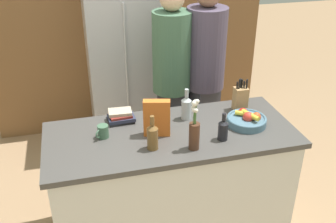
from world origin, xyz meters
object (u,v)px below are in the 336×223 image
object	(u,v)px
knife_block	(240,98)
person_in_blue	(205,71)
coffee_mug	(103,132)
bottle_wine	(153,136)
book_stack	(121,117)
refrigerator	(127,56)
person_at_sink	(172,75)
flower_vase	(194,130)
bottle_oil	(223,129)
fruit_bowl	(247,119)
bottle_vinegar	(186,107)
cereal_box	(157,118)

from	to	relation	value
knife_block	person_in_blue	size ratio (longest dim) A/B	0.15
coffee_mug	bottle_wine	distance (m)	0.38
knife_block	book_stack	world-z (taller)	knife_block
refrigerator	person_at_sink	bearing A→B (deg)	-67.84
flower_vase	bottle_oil	xyz separation A→B (m)	(0.23, 0.06, -0.06)
person_at_sink	fruit_bowl	bearing A→B (deg)	-55.08
refrigerator	person_at_sink	size ratio (longest dim) A/B	1.08
knife_block	book_stack	xyz separation A→B (m)	(-0.93, 0.04, -0.06)
person_at_sink	bottle_vinegar	bearing A→B (deg)	-83.85
flower_vase	bottle_vinegar	world-z (taller)	flower_vase
cereal_box	person_in_blue	bearing A→B (deg)	51.09
bottle_wine	bottle_oil	bearing A→B (deg)	-0.99
fruit_bowl	person_at_sink	xyz separation A→B (m)	(-0.36, 0.79, 0.07)
knife_block	cereal_box	bearing A→B (deg)	-163.64
knife_block	person_at_sink	distance (m)	0.69
flower_vase	coffee_mug	bearing A→B (deg)	153.02
bottle_oil	coffee_mug	bearing A→B (deg)	163.86
book_stack	bottle_wine	size ratio (longest dim) A/B	0.84
refrigerator	person_in_blue	world-z (taller)	refrigerator
coffee_mug	bottle_wine	bearing A→B (deg)	-36.04
fruit_bowl	bottle_oil	world-z (taller)	bottle_oil
cereal_box	person_at_sink	xyz separation A→B (m)	(0.31, 0.77, -0.03)
flower_vase	fruit_bowl	bearing A→B (deg)	24.05
refrigerator	coffee_mug	size ratio (longest dim) A/B	19.51
refrigerator	bottle_oil	distance (m)	1.68
person_at_sink	flower_vase	bearing A→B (deg)	-85.91
flower_vase	person_at_sink	xyz separation A→B (m)	(0.12, 1.00, -0.03)
book_stack	person_at_sink	size ratio (longest dim) A/B	0.12
bottle_oil	person_at_sink	distance (m)	0.95
refrigerator	person_at_sink	xyz separation A→B (m)	(0.28, -0.69, 0.05)
coffee_mug	bottle_wine	xyz separation A→B (m)	(0.30, -0.22, 0.05)
person_in_blue	cereal_box	bearing A→B (deg)	-154.96
bottle_wine	person_in_blue	size ratio (longest dim) A/B	0.14
bottle_oil	person_in_blue	size ratio (longest dim) A/B	0.11
refrigerator	cereal_box	distance (m)	1.47
flower_vase	bottle_wine	xyz separation A→B (m)	(-0.26, 0.07, -0.04)
knife_block	bottle_wine	xyz separation A→B (m)	(-0.78, -0.37, -0.00)
coffee_mug	bottle_vinegar	bearing A→B (deg)	10.36
cereal_box	book_stack	size ratio (longest dim) A/B	1.29
refrigerator	fruit_bowl	size ratio (longest dim) A/B	6.50
fruit_bowl	cereal_box	bearing A→B (deg)	178.25
knife_block	bottle_wine	size ratio (longest dim) A/B	1.07
fruit_bowl	bottle_oil	xyz separation A→B (m)	(-0.25, -0.15, 0.04)
knife_block	bottle_vinegar	distance (m)	0.45
coffee_mug	flower_vase	bearing A→B (deg)	-26.98
bottle_oil	cereal_box	bearing A→B (deg)	157.69
bottle_oil	book_stack	bearing A→B (deg)	146.42
bottle_oil	person_in_blue	world-z (taller)	person_in_blue
refrigerator	person_in_blue	distance (m)	0.92
book_stack	bottle_wine	world-z (taller)	bottle_wine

